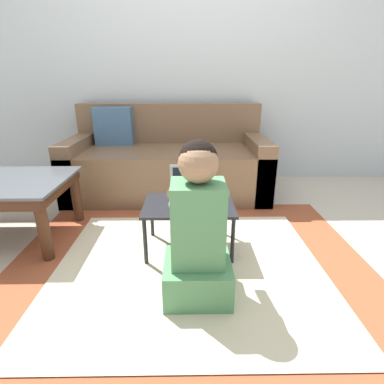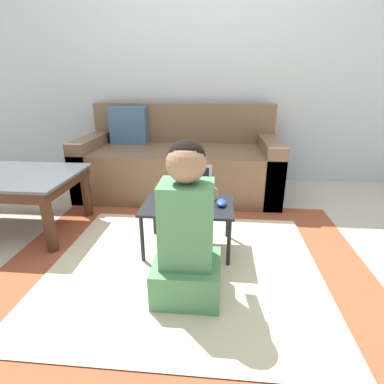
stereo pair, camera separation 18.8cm
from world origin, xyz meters
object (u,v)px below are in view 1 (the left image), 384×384
at_px(couch, 168,162).
at_px(laptop_desk, 189,209).
at_px(laptop, 190,195).
at_px(computer_mouse, 222,201).
at_px(person_seated, 198,233).

bearing_deg(couch, laptop_desk, -79.86).
relative_size(laptop_desk, laptop, 2.14).
distance_m(laptop, computer_mouse, 0.21).
relative_size(laptop_desk, computer_mouse, 5.50).
height_order(laptop_desk, person_seated, person_seated).
bearing_deg(couch, computer_mouse, -70.16).
relative_size(laptop_desk, person_seated, 0.70).
distance_m(laptop_desk, computer_mouse, 0.21).
height_order(laptop, person_seated, person_seated).
xyz_separation_m(laptop_desk, laptop, (0.01, 0.06, 0.07)).
xyz_separation_m(laptop_desk, person_seated, (0.04, -0.44, 0.07)).
bearing_deg(laptop, couch, 101.20).
height_order(computer_mouse, person_seated, person_seated).
xyz_separation_m(couch, person_seated, (0.24, -1.56, 0.06)).
bearing_deg(person_seated, computer_mouse, 69.38).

